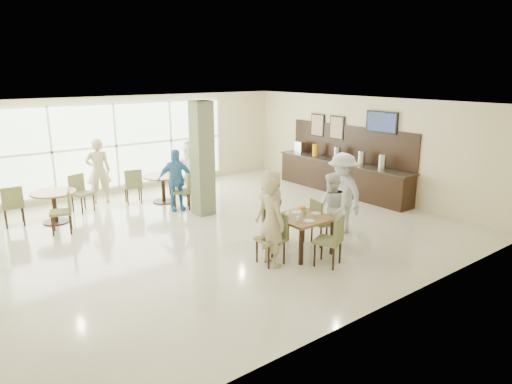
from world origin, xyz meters
TOP-DOWN VIEW (x-y plane):
  - ground at (0.00, 0.00)m, footprint 10.00×10.00m
  - room_shell at (0.00, 0.00)m, footprint 10.00×10.00m
  - window_bank at (-0.50, 4.46)m, footprint 7.00×0.04m
  - column at (0.40, 1.20)m, footprint 0.45×0.45m
  - main_table at (0.59, -2.17)m, footprint 0.98×0.98m
  - round_table_left at (-2.73, 2.77)m, footprint 1.02×1.02m
  - round_table_right at (0.09, 2.79)m, footprint 1.06×1.06m
  - chairs_main_table at (0.55, -2.14)m, footprint 2.02×2.08m
  - chairs_table_left at (-2.76, 2.77)m, footprint 2.15×1.88m
  - chairs_table_right at (0.13, 2.81)m, footprint 1.98×1.96m
  - tabletop_clutter at (0.59, -2.16)m, footprint 0.75×0.75m
  - buffet_counter at (4.70, 0.51)m, footprint 0.64×4.70m
  - wall_tv at (4.94, -0.60)m, footprint 0.06×1.00m
  - framed_art_a at (4.95, 1.00)m, footprint 0.05×0.55m
  - framed_art_b at (4.95, 1.80)m, footprint 0.05×0.55m
  - teen_left at (-0.25, -2.25)m, footprint 0.42×0.62m
  - teen_far at (0.52, -1.30)m, footprint 0.81×0.54m
  - teen_right at (1.38, -2.19)m, footprint 0.82×0.90m
  - teen_standing at (2.12, -1.81)m, footprint 0.86×1.25m
  - adult_a at (0.02, 1.91)m, footprint 1.02×0.72m
  - adult_b at (0.99, 2.81)m, footprint 0.90×1.62m
  - adult_standing at (-1.29, 3.79)m, footprint 0.73×0.57m

SIDE VIEW (x-z plane):
  - ground at x=0.00m, z-range 0.00..0.00m
  - chairs_main_table at x=0.55m, z-range 0.00..0.95m
  - chairs_table_left at x=-2.76m, z-range 0.00..0.95m
  - chairs_table_right at x=0.13m, z-range 0.00..0.95m
  - buffet_counter at x=4.70m, z-range -0.42..1.53m
  - round_table_left at x=-2.73m, z-range 0.18..0.93m
  - round_table_right at x=0.09m, z-range 0.19..0.94m
  - main_table at x=0.59m, z-range 0.29..1.04m
  - teen_right at x=1.38m, z-range 0.00..1.50m
  - teen_far at x=0.52m, z-range 0.00..1.53m
  - adult_a at x=0.02m, z-range 0.00..1.59m
  - tabletop_clutter at x=0.59m, z-range 0.71..0.91m
  - adult_b at x=0.99m, z-range 0.00..1.65m
  - teen_left at x=-0.25m, z-range 0.00..1.66m
  - adult_standing at x=-1.29m, z-range 0.00..1.76m
  - teen_standing at x=2.12m, z-range 0.00..1.78m
  - window_bank at x=-0.50m, z-range -2.10..4.90m
  - column at x=0.40m, z-range 0.00..2.80m
  - room_shell at x=0.00m, z-range -3.30..6.70m
  - framed_art_a at x=4.95m, z-range 1.50..2.20m
  - framed_art_b at x=4.95m, z-range 1.50..2.20m
  - wall_tv at x=4.94m, z-range 1.86..2.44m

